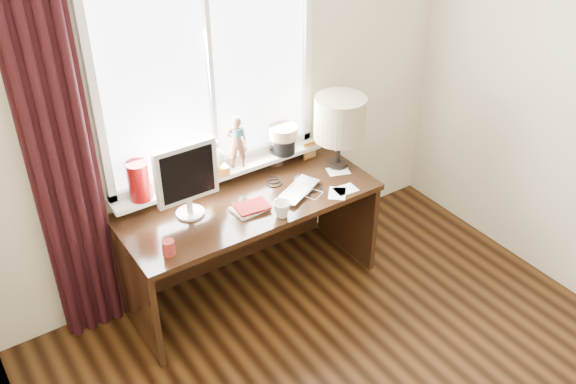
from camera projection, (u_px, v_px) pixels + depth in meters
wall_back at (230, 98)px, 4.14m from camera, size 3.50×0.00×2.60m
laptop at (298, 191)px, 4.20m from camera, size 0.42×0.36×0.03m
mug at (282, 209)px, 3.96m from camera, size 0.15×0.15×0.11m
red_cup at (168, 248)px, 3.65m from camera, size 0.07×0.07×0.10m
window at (214, 105)px, 4.03m from camera, size 1.52×0.23×1.40m
curtain at (66, 181)px, 3.65m from camera, size 0.38×0.09×2.25m
desk at (243, 223)px, 4.34m from camera, size 1.70×0.70×0.75m
monitor at (187, 176)px, 3.85m from camera, size 0.40×0.18×0.49m
notebook_stack at (251, 208)px, 4.04m from camera, size 0.24×0.18×0.03m
brush_holder at (276, 157)px, 4.48m from camera, size 0.09×0.09×0.25m
icon_frame at (310, 150)px, 4.54m from camera, size 0.10×0.03×0.13m
table_lamp at (340, 119)px, 4.30m from camera, size 0.35×0.35×0.52m
loose_papers at (340, 184)px, 4.29m from camera, size 0.36×0.39×0.00m
desk_cables at (290, 184)px, 4.29m from camera, size 0.33×0.37×0.01m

